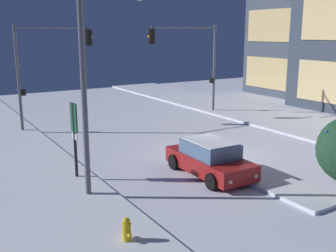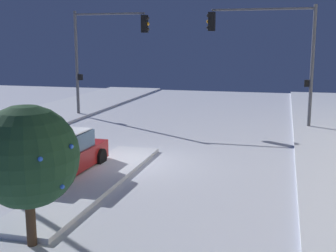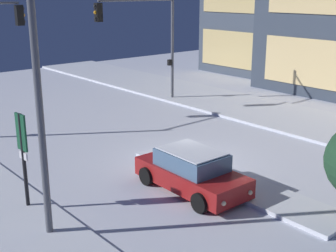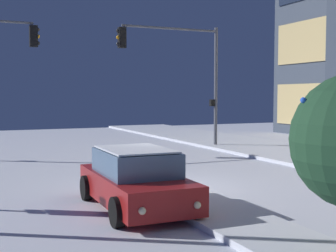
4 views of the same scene
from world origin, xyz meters
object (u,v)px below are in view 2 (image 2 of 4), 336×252
at_px(car_near, 59,155).
at_px(decorated_tree_median, 27,157).
at_px(traffic_light_corner_far_left, 271,43).
at_px(traffic_light_corner_near_left, 103,45).

bearing_deg(car_near, decorated_tree_median, 22.87).
height_order(traffic_light_corner_far_left, decorated_tree_median, traffic_light_corner_far_left).
relative_size(car_near, traffic_light_corner_far_left, 0.68).
bearing_deg(decorated_tree_median, car_near, -158.15).
bearing_deg(car_near, traffic_light_corner_near_left, -163.45).
distance_m(car_near, traffic_light_corner_near_left, 12.84).
bearing_deg(traffic_light_corner_far_left, decorated_tree_median, 74.34).
bearing_deg(decorated_tree_median, traffic_light_corner_near_left, -162.52).
distance_m(car_near, decorated_tree_median, 5.61).
bearing_deg(decorated_tree_median, traffic_light_corner_far_left, 164.34).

